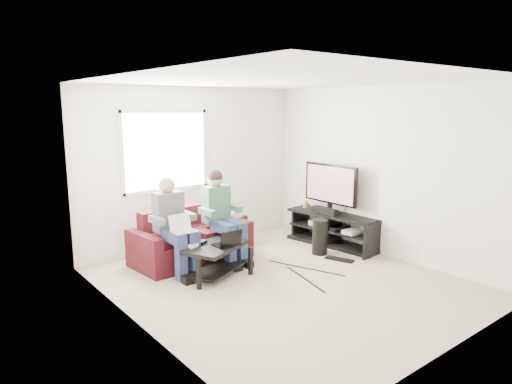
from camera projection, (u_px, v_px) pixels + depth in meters
floor at (284, 282)px, 6.01m from camera, size 4.50×4.50×0.00m
ceiling at (286, 80)px, 5.54m from camera, size 4.50×4.50×0.00m
wall_back at (193, 167)px, 7.51m from camera, size 4.50×0.00×4.50m
wall_front at (455, 219)px, 4.04m from camera, size 4.50×0.00×4.50m
wall_left at (136, 206)px, 4.55m from camera, size 0.00×4.50×4.50m
wall_right at (381, 172)px, 7.00m from camera, size 0.00×4.50×4.50m
window at (166, 151)px, 7.13m from camera, size 1.48×0.04×1.28m
sofa at (190, 241)px, 6.82m from camera, size 1.73×0.89×0.79m
person_left at (174, 222)px, 6.29m from camera, size 0.40×0.71×1.32m
person_right at (221, 209)px, 6.78m from camera, size 0.40×0.71×1.36m
laptop_silver at (183, 228)px, 6.10m from camera, size 0.35×0.26×0.24m
coffee_table at (216, 254)px, 6.16m from camera, size 1.03×0.85×0.44m
laptop_black at (226, 236)px, 6.13m from camera, size 0.41×0.36×0.24m
controller_a at (193, 246)px, 6.06m from camera, size 0.16×0.13×0.04m
controller_b at (202, 242)px, 6.22m from camera, size 0.17×0.14×0.04m
controller_c at (227, 237)px, 6.44m from camera, size 0.16×0.13×0.04m
tv_stand at (334, 231)px, 7.61m from camera, size 0.70×1.68×0.54m
tv at (330, 186)px, 7.55m from camera, size 0.12×1.10×0.81m
soundbar at (325, 211)px, 7.55m from camera, size 0.12×0.50×0.10m
drink_cup at (305, 204)px, 8.00m from camera, size 0.08×0.08×0.12m
console_white at (353, 232)px, 7.29m from camera, size 0.30×0.22×0.06m
console_grey at (321, 223)px, 7.83m from camera, size 0.34×0.26×0.08m
console_black at (336, 227)px, 7.56m from camera, size 0.38×0.30×0.07m
subwoofer at (320, 237)px, 7.14m from camera, size 0.24×0.24×0.55m
keyboard_floor at (340, 259)px, 6.89m from camera, size 0.28×0.46×0.02m
end_table at (235, 229)px, 7.67m from camera, size 0.32×0.32×0.58m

